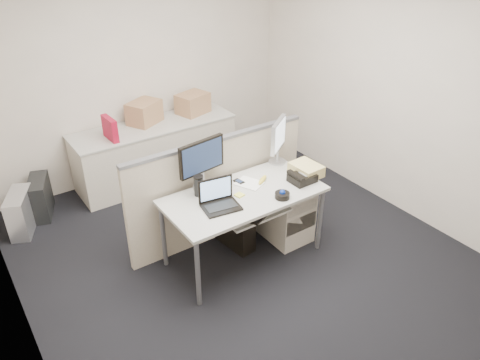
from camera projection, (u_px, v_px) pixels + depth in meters
floor at (243, 256)px, 4.71m from camera, size 4.00×4.50×0.01m
wall_back at (137, 69)px, 5.64m from camera, size 4.00×0.02×2.70m
wall_right at (396, 89)px, 5.01m from camera, size 0.02×4.50×2.70m
desk at (244, 200)px, 4.37m from camera, size 1.50×0.75×0.73m
keyboard_tray at (255, 213)px, 4.27m from camera, size 0.62×0.32×0.02m
drawer_pedestal at (284, 209)px, 4.85m from camera, size 0.40×0.55×0.65m
cubicle_partition at (219, 190)px, 4.75m from camera, size 2.00×0.06×1.10m
back_counter at (156, 153)px, 5.90m from camera, size 2.00×0.60×0.72m
monitor_main at (202, 165)px, 4.32m from camera, size 0.51×0.26×0.49m
monitor_small at (278, 142)px, 4.77m from camera, size 0.42×0.37×0.47m
laptop at (221, 196)px, 4.08m from camera, size 0.36×0.29×0.24m
trackball at (282, 195)px, 4.27m from camera, size 0.15×0.15×0.05m
desk_phone at (302, 178)px, 4.52m from camera, size 0.24×0.20×0.08m
paper_stack at (249, 183)px, 4.50m from camera, size 0.28×0.31×0.01m
sticky_pad at (239, 195)px, 4.31m from camera, size 0.09×0.09×0.01m
travel_mug at (199, 186)px, 4.28m from camera, size 0.09×0.09×0.19m
banana at (262, 180)px, 4.53m from camera, size 0.19×0.14×0.04m
cellphone at (239, 182)px, 4.52m from camera, size 0.08×0.12×0.01m
manila_folders at (306, 170)px, 4.63m from camera, size 0.25×0.31×0.11m
keyboard at (262, 211)px, 4.25m from camera, size 0.45×0.30×0.02m
pc_tower_desk at (235, 228)px, 4.76m from camera, size 0.23×0.46×0.41m
pc_tower_spare_dark at (40, 197)px, 5.25m from camera, size 0.34×0.51×0.44m
pc_tower_spare_silver at (21, 213)px, 4.97m from camera, size 0.37×0.52×0.45m
cardboard_box_left at (144, 113)px, 5.71m from camera, size 0.48×0.44×0.29m
cardboard_box_right at (193, 104)px, 6.00m from camera, size 0.45×0.39×0.28m
red_binder at (110, 129)px, 5.30m from camera, size 0.08×0.30×0.28m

